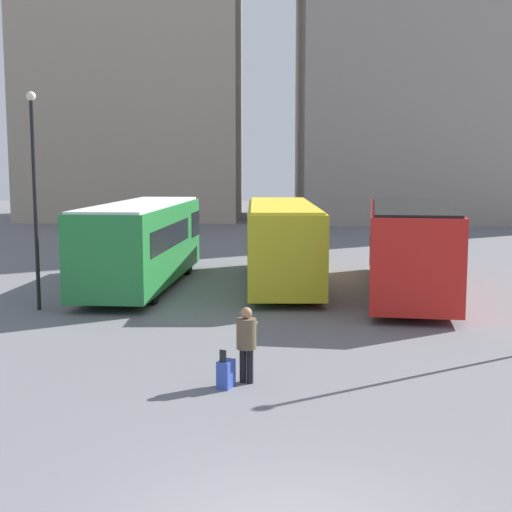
{
  "coord_description": "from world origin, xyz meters",
  "views": [
    {
      "loc": [
        -0.21,
        -7.9,
        4.42
      ],
      "look_at": [
        -0.54,
        14.68,
        1.52
      ],
      "focal_mm": 50.0,
      "sensor_mm": 36.0,
      "label": 1
    }
  ],
  "objects_px": {
    "suitcase": "(226,374)",
    "lamp_post_0": "(34,185)",
    "bus_1": "(282,240)",
    "traveler": "(246,338)",
    "bus_0": "(143,241)",
    "bus_2": "(408,245)"
  },
  "relations": [
    {
      "from": "bus_1",
      "to": "lamp_post_0",
      "type": "height_order",
      "value": "lamp_post_0"
    },
    {
      "from": "bus_2",
      "to": "bus_0",
      "type": "bearing_deg",
      "value": 92.24
    },
    {
      "from": "bus_2",
      "to": "lamp_post_0",
      "type": "xyz_separation_m",
      "value": [
        -11.89,
        -3.26,
        2.13
      ]
    },
    {
      "from": "lamp_post_0",
      "to": "bus_1",
      "type": "bearing_deg",
      "value": 33.54
    },
    {
      "from": "bus_2",
      "to": "traveler",
      "type": "relative_size",
      "value": 7.18
    },
    {
      "from": "bus_0",
      "to": "suitcase",
      "type": "distance_m",
      "value": 12.51
    },
    {
      "from": "suitcase",
      "to": "traveler",
      "type": "bearing_deg",
      "value": -28.94
    },
    {
      "from": "bus_0",
      "to": "bus_1",
      "type": "height_order",
      "value": "bus_0"
    },
    {
      "from": "bus_1",
      "to": "bus_0",
      "type": "bearing_deg",
      "value": 96.81
    },
    {
      "from": "suitcase",
      "to": "lamp_post_0",
      "type": "distance_m",
      "value": 10.38
    },
    {
      "from": "suitcase",
      "to": "bus_0",
      "type": "bearing_deg",
      "value": 39.07
    },
    {
      "from": "bus_1",
      "to": "suitcase",
      "type": "xyz_separation_m",
      "value": [
        -1.37,
        -12.57,
        -1.35
      ]
    },
    {
      "from": "traveler",
      "to": "lamp_post_0",
      "type": "height_order",
      "value": "lamp_post_0"
    },
    {
      "from": "suitcase",
      "to": "bus_2",
      "type": "bearing_deg",
      "value": -6.02
    },
    {
      "from": "bus_2",
      "to": "suitcase",
      "type": "relative_size",
      "value": 14.01
    },
    {
      "from": "suitcase",
      "to": "lamp_post_0",
      "type": "height_order",
      "value": "lamp_post_0"
    },
    {
      "from": "bus_0",
      "to": "suitcase",
      "type": "xyz_separation_m",
      "value": [
        3.68,
        -11.87,
        -1.38
      ]
    },
    {
      "from": "bus_2",
      "to": "suitcase",
      "type": "height_order",
      "value": "bus_2"
    },
    {
      "from": "bus_0",
      "to": "traveler",
      "type": "bearing_deg",
      "value": -156.71
    },
    {
      "from": "lamp_post_0",
      "to": "bus_0",
      "type": "bearing_deg",
      "value": 60.0
    },
    {
      "from": "bus_1",
      "to": "traveler",
      "type": "height_order",
      "value": "bus_1"
    },
    {
      "from": "traveler",
      "to": "bus_1",
      "type": "bearing_deg",
      "value": 17.34
    }
  ]
}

